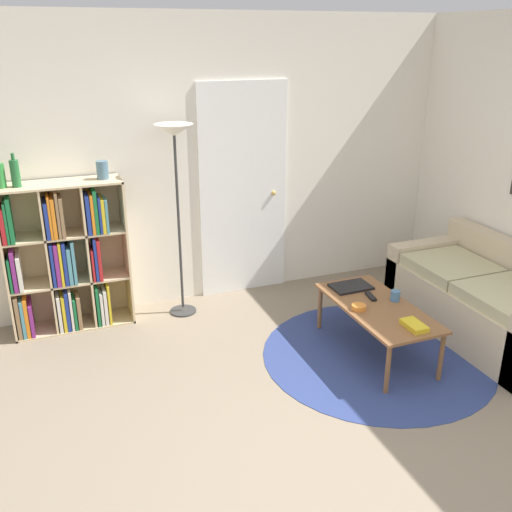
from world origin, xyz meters
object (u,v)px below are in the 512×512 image
vase_on_shelf (102,170)px  cup (395,296)px  laptop (351,287)px  floor_lamp (175,152)px  bookshelf (64,260)px  bowl (359,307)px  coffee_table (377,310)px  bottle_middle (15,173)px  couch (488,301)px  bottle_left (0,175)px

vase_on_shelf → cup: bearing=-33.2°
laptop → cup: 0.40m
vase_on_shelf → laptop: bearing=-28.2°
floor_lamp → laptop: floor_lamp is taller
bookshelf → floor_lamp: (0.99, -0.10, 0.87)m
bowl → cup: cup is taller
floor_lamp → cup: (1.44, -1.23, -1.03)m
floor_lamp → coffee_table: bearing=-44.9°
cup → bowl: bearing=-175.2°
bookshelf → vase_on_shelf: vase_on_shelf is taller
bottle_middle → floor_lamp: bearing=-3.4°
couch → laptop: (-1.10, 0.42, 0.14)m
bottle_middle → coffee_table: bearing=-27.9°
vase_on_shelf → bottle_middle: bearing=-177.8°
bookshelf → floor_lamp: 1.32m
floor_lamp → coffee_table: 2.10m
floor_lamp → bottle_middle: size_ratio=6.47×
couch → cup: couch is taller
coffee_table → vase_on_shelf: bearing=143.8°
coffee_table → vase_on_shelf: 2.50m
bookshelf → cup: 2.77m
coffee_table → laptop: bearing=93.6°
bookshelf → couch: bearing=-22.9°
laptop → bowl: bowl is taller
couch → bowl: size_ratio=15.14×
floor_lamp → vase_on_shelf: floor_lamp is taller
bowl → bookshelf: bearing=146.8°
bottle_left → coffee_table: bearing=-27.1°
laptop → bottle_middle: (-2.50, 0.96, 0.97)m
coffee_table → cup: size_ratio=12.86×
floor_lamp → bookshelf: bearing=174.3°
floor_lamp → bottle_left: 1.38m
bowl → cup: size_ratio=1.27×
bookshelf → coffee_table: bearing=-31.1°
cup → bottle_left: bottle_left is taller
bowl → bottle_left: (-2.46, 1.35, 0.95)m
coffee_table → bookshelf: bearing=148.9°
floor_lamp → vase_on_shelf: (-0.59, 0.10, -0.13)m
bowl → vase_on_shelf: size_ratio=0.74×
coffee_table → cup: cup is taller
bookshelf → bottle_middle: size_ratio=4.85×
coffee_table → bottle_left: bearing=152.9°
vase_on_shelf → bookshelf: bearing=-179.9°
floor_lamp → cup: floor_lamp is taller
coffee_table → cup: bearing=8.8°
bottle_left → vase_on_shelf: 0.78m
coffee_table → cup: 0.20m
bottle_middle → couch: bearing=-21.0°
bookshelf → cup: size_ratio=14.74×
couch → cup: (-0.90, 0.07, 0.18)m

